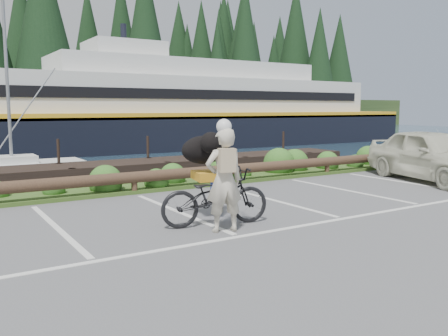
{
  "coord_description": "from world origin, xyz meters",
  "views": [
    {
      "loc": [
        -4.58,
        -7.2,
        2.27
      ],
      "look_at": [
        0.34,
        0.65,
        1.1
      ],
      "focal_mm": 38.0,
      "sensor_mm": 36.0,
      "label": 1
    }
  ],
  "objects": [
    {
      "name": "ground",
      "position": [
        0.0,
        0.0,
        0.0
      ],
      "size": [
        72.0,
        72.0,
        0.0
      ],
      "primitive_type": "plane",
      "color": "#535355"
    },
    {
      "name": "vegetation_strip",
      "position": [
        0.0,
        5.3,
        0.05
      ],
      "size": [
        34.0,
        1.6,
        0.1
      ],
      "primitive_type": "cube",
      "color": "#3D5B21",
      "rests_on": "ground"
    },
    {
      "name": "log_rail",
      "position": [
        0.0,
        4.6,
        0.0
      ],
      "size": [
        32.0,
        0.3,
        0.6
      ],
      "primitive_type": null,
      "color": "#443021",
      "rests_on": "ground"
    },
    {
      "name": "bicycle",
      "position": [
        0.08,
        0.55,
        0.57
      ],
      "size": [
        2.27,
        1.19,
        1.13
      ],
      "primitive_type": "imported",
      "rotation": [
        0.0,
        0.0,
        1.36
      ],
      "color": "black",
      "rests_on": "ground"
    },
    {
      "name": "cyclist",
      "position": [
        -0.03,
        0.06,
        0.96
      ],
      "size": [
        0.78,
        0.6,
        1.92
      ],
      "primitive_type": "imported",
      "rotation": [
        0.0,
        0.0,
        2.93
      ],
      "color": "beige",
      "rests_on": "ground"
    },
    {
      "name": "dog",
      "position": [
        0.23,
        1.23,
        1.42
      ],
      "size": [
        0.7,
        1.09,
        0.58
      ],
      "primitive_type": "ellipsoid",
      "rotation": [
        0.0,
        0.0,
        1.36
      ],
      "color": "black",
      "rests_on": "bicycle"
    },
    {
      "name": "parked_car",
      "position": [
        8.76,
        1.78,
        0.82
      ],
      "size": [
        3.16,
        5.16,
        1.64
      ],
      "primitive_type": "imported",
      "rotation": [
        0.0,
        0.0,
        -0.27
      ],
      "color": "beige",
      "rests_on": "ground"
    }
  ]
}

